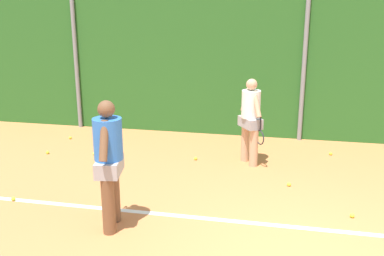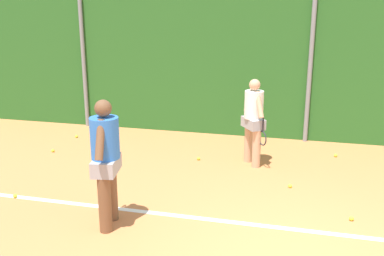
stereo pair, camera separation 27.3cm
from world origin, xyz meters
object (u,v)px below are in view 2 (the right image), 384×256
Objects in this scene: player_foreground_near at (106,157)px; tennis_ball_3 at (351,219)px; tennis_ball_7 at (290,186)px; tennis_ball_11 at (199,159)px; player_midcourt at (254,118)px; tennis_ball_12 at (76,136)px; tennis_ball_6 at (336,155)px; tennis_ball_2 at (53,151)px; tennis_ball_4 at (15,196)px; tennis_ball_10 at (99,153)px.

player_foreground_near is 27.54× the size of tennis_ball_3.
tennis_ball_7 is 1.00× the size of tennis_ball_11.
player_midcourt reaches higher than tennis_ball_3.
tennis_ball_6 is at bearing 0.67° from tennis_ball_12.
tennis_ball_2 is 1.00× the size of tennis_ball_12.
tennis_ball_6 is (5.16, 3.35, 0.00)m from tennis_ball_4.
tennis_ball_10 is (1.00, 0.12, 0.00)m from tennis_ball_2.
tennis_ball_11 and tennis_ball_12 have the same top height.
tennis_ball_6 is 4.92m from tennis_ball_10.
tennis_ball_2 is 1.00× the size of tennis_ball_3.
player_foreground_near is at bearing -13.83° from tennis_ball_4.
tennis_ball_10 is 1.00× the size of tennis_ball_11.
tennis_ball_10 is (-3.96, 0.82, 0.00)m from tennis_ball_7.
tennis_ball_2 and tennis_ball_11 have the same top height.
tennis_ball_12 is (-4.21, 0.77, -0.91)m from player_midcourt.
tennis_ball_2 is 6.10m from tennis_ball_3.
tennis_ball_7 is 1.00× the size of tennis_ball_12.
player_midcourt is at bearing 2.08° from tennis_ball_11.
tennis_ball_3 is 1.00× the size of tennis_ball_12.
tennis_ball_11 is at bearing 144.39° from tennis_ball_3.
tennis_ball_3 is 1.00× the size of tennis_ball_6.
player_foreground_near reaches higher than tennis_ball_7.
player_foreground_near is 27.54× the size of tennis_ball_2.
tennis_ball_10 is at bearing -121.24° from player_midcourt.
tennis_ball_3 is at bearing -35.61° from tennis_ball_11.
tennis_ball_6 is 1.00× the size of tennis_ball_10.
tennis_ball_6 is at bearing 32.94° from tennis_ball_4.
player_midcourt reaches higher than tennis_ball_7.
player_foreground_near is 27.54× the size of tennis_ball_7.
tennis_ball_12 is (-4.98, 1.77, 0.00)m from tennis_ball_7.
player_midcourt is 25.48× the size of tennis_ball_2.
player_midcourt reaches higher than tennis_ball_11.
tennis_ball_7 is at bearing -19.58° from tennis_ball_12.
player_foreground_near is 3.32m from tennis_ball_10.
tennis_ball_3 and tennis_ball_6 have the same top height.
tennis_ball_2 is at bearing -175.06° from tennis_ball_11.
tennis_ball_12 is (-5.84, -0.07, 0.00)m from tennis_ball_6.
tennis_ball_2 is 5.00m from tennis_ball_7.
tennis_ball_7 is (-0.91, 1.00, 0.00)m from tennis_ball_3.
tennis_ball_10 is at bearing -42.89° from tennis_ball_12.
player_foreground_near is 3.62m from tennis_ball_3.
tennis_ball_2 is 1.00m from tennis_ball_10.
tennis_ball_11 is (-1.84, 0.97, 0.00)m from tennis_ball_7.
tennis_ball_6 is (5.81, 1.14, 0.00)m from tennis_ball_2.
tennis_ball_7 and tennis_ball_12 have the same top height.
tennis_ball_10 is (-3.19, -0.19, -0.91)m from player_midcourt.
player_midcourt is (1.68, 2.97, -0.08)m from player_foreground_near.
tennis_ball_4 is 3.50m from tennis_ball_11.
player_midcourt is 25.48× the size of tennis_ball_11.
tennis_ball_7 is (0.77, -1.01, -0.91)m from player_midcourt.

